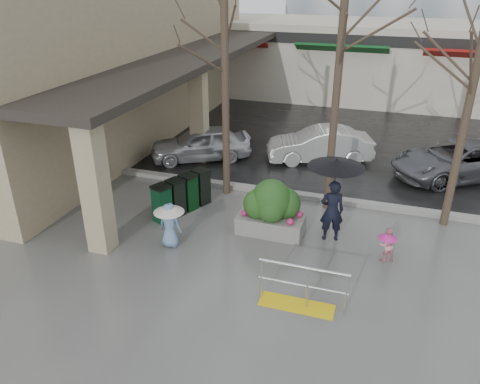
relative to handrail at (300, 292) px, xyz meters
The scene contains 19 objects.
ground 1.85m from the handrail, 138.58° to the left, with size 120.00×120.00×0.00m, color #51514F.
street_asphalt 23.24m from the handrail, 93.36° to the left, with size 120.00×36.00×0.01m, color black.
curb 5.38m from the handrail, 104.66° to the left, with size 120.00×0.30×0.15m, color gray.
near_building 14.32m from the handrail, 138.39° to the left, with size 6.00×18.00×8.00m, color tan.
canopy_slab 11.54m from the handrail, 123.81° to the left, with size 2.80×18.00×0.25m, color #2D2823.
pillar_front 5.48m from the handrail, behind, with size 0.55×0.55×3.50m, color tan.
pillar_back 9.02m from the handrail, 126.15° to the left, with size 0.55×0.55×3.50m, color tan.
storefront_row 19.25m from the handrail, 88.07° to the left, with size 34.00×6.74×4.00m.
handrail is the anchor object (origin of this frame).
tree_west 7.52m from the handrail, 124.99° to the left, with size 3.20×3.20×6.80m.
tree_midwest 6.83m from the handrail, 91.91° to the left, with size 3.20×3.20×7.00m.
woman 3.17m from the handrail, 86.16° to the left, with size 1.44×1.44×2.30m.
child_pink 2.90m from the handrail, 55.50° to the left, with size 0.54×0.49×0.89m.
child_blue 3.93m from the handrail, 159.64° to the left, with size 0.78×0.78×1.21m.
planter 3.17m from the handrail, 115.93° to the left, with size 1.78×1.05×1.55m.
news_boxes 5.24m from the handrail, 142.52° to the left, with size 1.19×1.99×1.10m.
car_a 9.00m from the handrail, 125.88° to the left, with size 1.49×3.70×1.26m, color silver.
car_b 8.58m from the handrail, 96.83° to the left, with size 1.33×3.82×1.26m, color white.
car_c 9.24m from the handrail, 66.17° to the left, with size 2.09×4.53×1.26m, color #5B5D63.
Camera 1 is at (2.63, -9.15, 6.49)m, focal length 35.00 mm.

